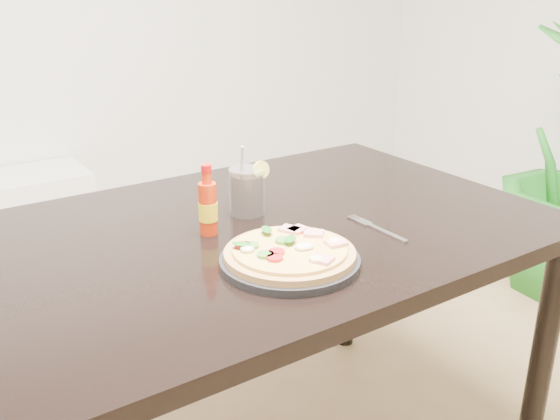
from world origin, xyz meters
TOP-DOWN VIEW (x-y plane):
  - dining_table at (-0.17, 0.50)m, footprint 1.40×0.90m
  - plate at (-0.21, 0.29)m, footprint 0.29×0.29m
  - pizza at (-0.21, 0.29)m, footprint 0.27×0.27m
  - hot_sauce_bottle at (-0.27, 0.52)m, footprint 0.05×0.05m
  - cola_cup at (-0.13, 0.58)m, footprint 0.09×0.09m
  - fork at (0.06, 0.33)m, footprint 0.02×0.19m

SIDE VIEW (x-z plane):
  - dining_table at x=-0.17m, z-range 0.29..1.04m
  - fork at x=0.06m, z-range 0.75..0.76m
  - plate at x=-0.21m, z-range 0.75..0.77m
  - pizza at x=-0.21m, z-range 0.76..0.79m
  - cola_cup at x=-0.13m, z-range 0.72..0.89m
  - hot_sauce_bottle at x=-0.27m, z-range 0.73..0.90m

